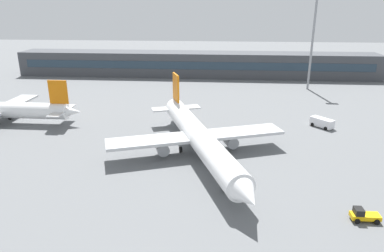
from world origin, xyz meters
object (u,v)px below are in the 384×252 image
Objects in this scene: airplane_near at (199,138)px; baggage_tug_yellow at (363,215)px; service_van_white at (322,122)px; floodlight_tower_west at (313,35)px.

airplane_near is 29.26m from baggage_tug_yellow.
floodlight_tower_west is (5.31, 38.41, 16.12)m from service_van_white.
baggage_tug_yellow is 37.16m from service_van_white.
service_van_white is 0.17× the size of floodlight_tower_west.
service_van_white is (4.26, 36.92, 0.31)m from baggage_tug_yellow.
baggage_tug_yellow is 0.12× the size of floodlight_tower_west.
service_van_white is at bearing -97.88° from floodlight_tower_west.
airplane_near is 12.65× the size of baggage_tug_yellow.
baggage_tug_yellow is (22.29, -18.75, -2.78)m from airplane_near.
floodlight_tower_west is (31.85, 56.57, 13.65)m from airplane_near.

